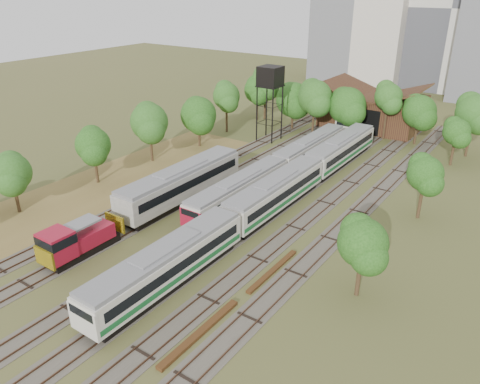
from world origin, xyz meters
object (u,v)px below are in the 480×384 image
Objects in this scene: water_tower at (270,78)px; railcar_green_set at (276,193)px; railcar_red_set at (278,168)px; shunter_locomotive at (74,242)px.

railcar_green_set is at bearing -56.67° from water_tower.
railcar_red_set is 8.38m from railcar_green_set.
water_tower is at bearing 123.33° from railcar_green_set.
water_tower reaches higher than railcar_green_set.
railcar_green_set is (4.00, -7.36, 0.21)m from railcar_red_set.
railcar_green_set reaches higher than railcar_red_set.
railcar_green_set is 4.50× the size of water_tower.
railcar_green_set is 26.37m from water_tower.
railcar_red_set is 4.27× the size of shunter_locomotive.
railcar_green_set reaches higher than shunter_locomotive.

